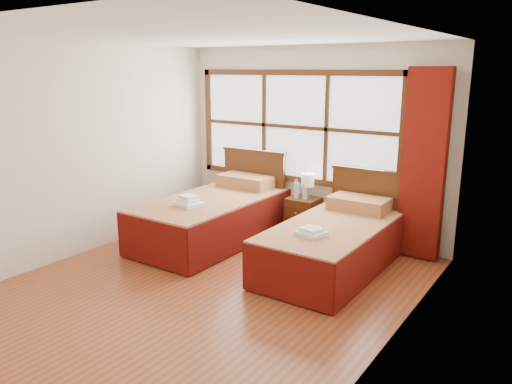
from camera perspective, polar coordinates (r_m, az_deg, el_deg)
The scene contains 15 objects.
floor at distance 5.54m, azimuth -5.23°, elevation -10.57°, with size 4.50×4.50×0.00m, color brown.
ceiling at distance 5.05m, azimuth -5.91°, elevation 17.35°, with size 4.50×4.50×0.00m, color white.
wall_back at distance 6.99m, azimuth 6.34°, elevation 5.69°, with size 4.00×4.00×0.00m, color silver.
wall_left at distance 6.59m, azimuth -19.12°, elevation 4.49°, with size 4.50×4.50×0.00m, color silver.
wall_right at distance 4.18m, azimuth 16.06°, elevation -0.36°, with size 4.50×4.50×0.00m, color silver.
window at distance 7.05m, azimuth 4.43°, elevation 7.44°, with size 3.16×0.06×1.56m.
curtain at distance 6.30m, azimuth 18.66°, elevation 2.93°, with size 0.50×0.16×2.30m, color maroon.
bed_left at distance 6.82m, azimuth -4.73°, elevation -2.72°, with size 1.16×2.25×1.13m.
bed_right at distance 5.92m, azimuth 8.95°, elevation -5.73°, with size 1.07×2.09×1.04m.
nightstand at distance 6.98m, azimuth 5.40°, elevation -2.91°, with size 0.42×0.41×0.56m.
towels_left at distance 6.36m, azimuth -7.73°, elevation -1.10°, with size 0.36×0.32×0.13m.
towels_right at distance 5.39m, azimuth 6.33°, elevation -4.56°, with size 0.32×0.30×0.08m.
lamp at distance 6.87m, azimuth 5.93°, elevation 1.28°, with size 0.17×0.17×0.34m.
bottle_near at distance 6.86m, azimuth 4.64°, elevation 0.24°, with size 0.07×0.07×0.26m.
bottle_far at distance 6.85m, azimuth 5.60°, elevation 0.21°, with size 0.07×0.07×0.26m.
Camera 1 is at (3.23, -3.87, 2.29)m, focal length 35.00 mm.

